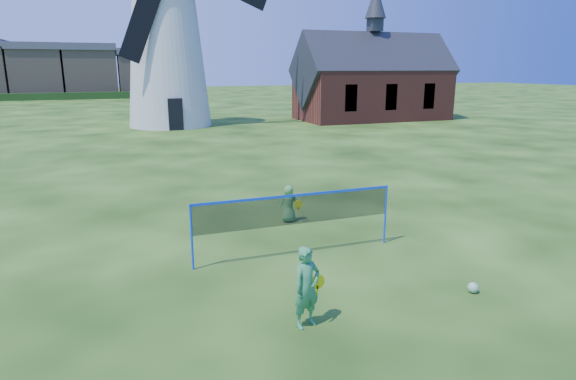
% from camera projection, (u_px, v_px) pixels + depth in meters
% --- Properties ---
extents(ground, '(220.00, 220.00, 0.00)m').
position_uv_depth(ground, '(287.00, 254.00, 11.87)').
color(ground, black).
rests_on(ground, ground).
extents(windmill, '(14.96, 6.32, 19.67)m').
position_uv_depth(windmill, '(166.00, 38.00, 36.40)').
color(windmill, silver).
rests_on(windmill, ground).
extents(chapel, '(13.32, 6.46, 11.26)m').
position_uv_depth(chapel, '(373.00, 83.00, 42.04)').
color(chapel, brown).
rests_on(chapel, ground).
extents(badminton_net, '(5.05, 0.05, 1.55)m').
position_uv_depth(badminton_net, '(296.00, 211.00, 11.53)').
color(badminton_net, blue).
rests_on(badminton_net, ground).
extents(player_girl, '(0.73, 0.50, 1.48)m').
position_uv_depth(player_girl, '(307.00, 287.00, 8.41)').
color(player_girl, '#388D54').
rests_on(player_girl, ground).
extents(player_boy, '(0.65, 0.43, 1.11)m').
position_uv_depth(player_boy, '(289.00, 204.00, 14.25)').
color(player_boy, '#4E9346').
rests_on(player_boy, ground).
extents(play_ball, '(0.22, 0.22, 0.22)m').
position_uv_depth(play_ball, '(473.00, 288.00, 9.82)').
color(play_ball, green).
rests_on(play_ball, ground).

